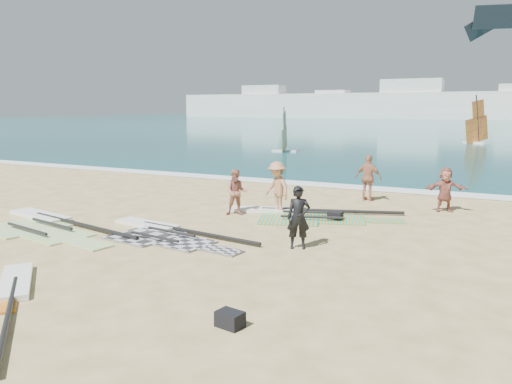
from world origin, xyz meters
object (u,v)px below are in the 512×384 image
at_px(beachgoer_back, 368,178).
at_px(rig_grey, 162,233).
at_px(gear_bag_far, 230,319).
at_px(beachgoer_right, 445,190).
at_px(rig_orange, 299,214).
at_px(beachgoer_left, 237,192).
at_px(gear_bag_near, 335,216).
at_px(person_wetsuit, 299,218).
at_px(rig_green, 46,224).
at_px(beachgoer_mid, 277,188).

bearing_deg(beachgoer_back, rig_grey, 71.23).
distance_m(gear_bag_far, beachgoer_right, 11.99).
height_order(rig_orange, beachgoer_left, beachgoer_left).
height_order(gear_bag_near, gear_bag_far, gear_bag_near).
relative_size(rig_grey, person_wetsuit, 3.24).
xyz_separation_m(rig_green, beachgoer_mid, (5.81, 4.95, 0.87)).
bearing_deg(person_wetsuit, rig_green, 164.54).
bearing_deg(gear_bag_near, gear_bag_far, -84.40).
bearing_deg(gear_bag_near, rig_grey, -135.24).
xyz_separation_m(rig_grey, gear_bag_far, (4.90, -4.60, 0.09)).
xyz_separation_m(gear_bag_near, beachgoer_left, (-3.36, -0.66, 0.65)).
bearing_deg(rig_orange, beachgoer_left, -176.06).
xyz_separation_m(rig_green, gear_bag_far, (8.84, -3.82, 0.09)).
relative_size(person_wetsuit, beachgoer_back, 0.91).
distance_m(gear_bag_far, beachgoer_left, 9.03).
bearing_deg(beachgoer_back, person_wetsuit, 98.70).
xyz_separation_m(person_wetsuit, beachgoer_back, (-0.03, 7.64, 0.09)).
bearing_deg(rig_orange, beachgoer_right, 16.00).
relative_size(gear_bag_near, beachgoer_mid, 0.25).
relative_size(person_wetsuit, beachgoer_left, 1.05).
relative_size(beachgoer_mid, beachgoer_back, 0.99).
xyz_separation_m(rig_orange, beachgoer_left, (-2.00, -0.81, 0.75)).
xyz_separation_m(gear_bag_near, beachgoer_right, (3.07, 3.15, 0.65)).
distance_m(rig_grey, rig_orange, 4.97).
xyz_separation_m(person_wetsuit, beachgoer_left, (-3.48, 2.96, -0.04)).
bearing_deg(beachgoer_right, person_wetsuit, -135.20).
bearing_deg(rig_grey, gear_bag_near, 52.60).
distance_m(gear_bag_far, beachgoer_mid, 9.32).
relative_size(rig_green, beachgoer_mid, 3.50).
height_order(rig_green, gear_bag_near, gear_bag_near).
relative_size(rig_grey, beachgoer_back, 2.93).
distance_m(beachgoer_mid, beachgoer_back, 4.49).
bearing_deg(rig_orange, beachgoer_back, 51.44).
xyz_separation_m(rig_grey, beachgoer_back, (4.15, 8.05, 0.88)).
bearing_deg(rig_orange, rig_grey, -140.92).
bearing_deg(person_wetsuit, beachgoer_back, 66.51).
distance_m(rig_green, beachgoer_right, 13.65).
relative_size(rig_grey, beachgoer_right, 3.39).
relative_size(rig_grey, gear_bag_far, 11.89).
bearing_deg(rig_orange, beachgoer_mid, 161.24).
distance_m(rig_orange, gear_bag_near, 1.37).
xyz_separation_m(rig_orange, gear_bag_near, (1.36, -0.15, 0.10)).
distance_m(gear_bag_near, beachgoer_back, 4.10).
bearing_deg(gear_bag_near, beachgoer_back, 88.75).
bearing_deg(gear_bag_far, gear_bag_near, 95.60).
height_order(rig_orange, beachgoer_back, beachgoer_back).
distance_m(rig_green, gear_bag_near, 9.33).
bearing_deg(beachgoer_back, beachgoer_mid, 68.00).
bearing_deg(rig_green, beachgoer_left, 52.97).
bearing_deg(beachgoer_mid, beachgoer_right, 60.22).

